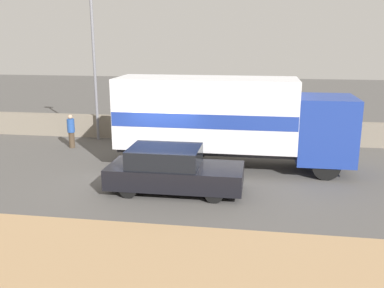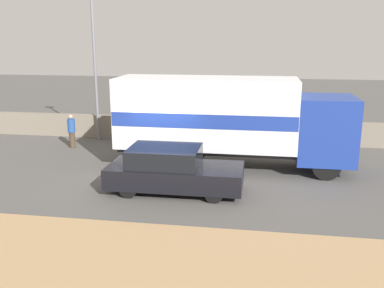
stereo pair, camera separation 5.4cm
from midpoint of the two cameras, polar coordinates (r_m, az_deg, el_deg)
ground_plane at (r=15.67m, az=-4.29°, el=-4.75°), size 80.00×80.00×0.00m
dirt_shoulder_foreground at (r=10.27m, az=-12.50°, el=-15.62°), size 60.00×4.72×0.04m
stone_wall_backdrop at (r=21.36m, az=-0.52°, el=2.02°), size 60.00×0.35×1.16m
street_lamp at (r=21.60m, az=-12.83°, el=11.68°), size 0.56×0.28×7.42m
box_truck at (r=16.70m, az=4.82°, el=3.49°), size 9.06×2.36×3.53m
car_hatchback at (r=14.30m, az=-2.53°, el=-3.49°), size 4.48×1.90×1.51m
pedestrian at (r=20.67m, az=-15.69°, el=1.74°), size 0.34×0.34×1.57m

